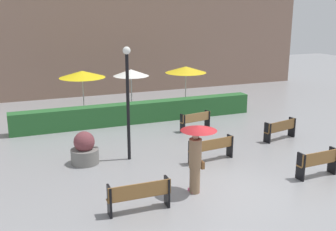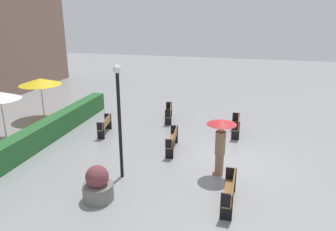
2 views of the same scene
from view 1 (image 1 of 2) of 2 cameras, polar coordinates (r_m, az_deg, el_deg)
name	(u,v)px [view 1 (image 1 of 2)]	position (r m, az deg, el deg)	size (l,w,h in m)	color
ground_plane	(230,190)	(12.96, 8.66, -10.27)	(60.00, 60.00, 0.00)	gray
bench_back_row	(196,120)	(18.69, 3.88, -0.61)	(1.53, 0.59, 0.83)	#9E7242
bench_far_right	(281,128)	(17.95, 15.49, -1.76)	(1.68, 0.68, 0.85)	brown
bench_mid_center	(212,147)	(15.02, 6.11, -4.47)	(1.83, 0.52, 0.85)	olive
bench_near_left	(139,194)	(11.39, -4.03, -10.94)	(1.78, 0.37, 0.88)	olive
bench_near_right	(318,162)	(14.43, 20.25, -6.09)	(1.52, 0.42, 0.91)	olive
pedestrian_with_umbrella	(197,148)	(12.17, 4.05, -4.54)	(1.09, 1.09, 2.13)	#8C6B4C
planter_pot	(85,150)	(15.00, -11.59, -4.74)	(1.00, 1.00, 1.20)	slate
lamp_post	(128,92)	(14.63, -5.66, 3.23)	(0.28, 0.28, 4.16)	black
patio_umbrella_yellow	(82,74)	(21.60, -11.92, 5.67)	(2.38, 2.38, 2.31)	silver
patio_umbrella_white	(131,73)	(21.76, -5.20, 5.98)	(1.89, 1.89, 2.31)	silver
patio_umbrella_yellow_far	(186,70)	(22.97, 2.51, 6.44)	(2.30, 2.30, 2.28)	silver
hedge_strip	(138,112)	(19.97, -4.17, 0.42)	(11.96, 0.70, 0.99)	#28602D
building_facade	(105,22)	(26.78, -8.78, 12.74)	(28.00, 1.20, 9.10)	#846656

